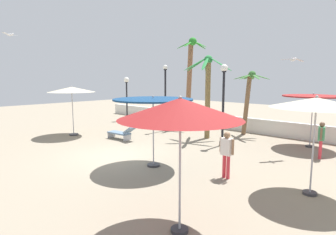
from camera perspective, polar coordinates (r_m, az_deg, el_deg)
ground_plane at (r=12.36m, az=-10.36°, el=-7.95°), size 56.00×56.00×0.00m
boundary_wall at (r=18.99m, az=12.43°, el=-1.01°), size 25.20×0.30×0.91m
patio_umbrella_0 at (r=17.31m, az=-19.22°, el=5.37°), size 2.73×2.73×2.95m
patio_umbrella_1 at (r=15.18m, az=27.72°, el=3.60°), size 2.82×2.82×2.68m
patio_umbrella_2 at (r=10.45m, az=-3.09°, el=3.16°), size 3.02×3.02×2.74m
patio_umbrella_3 at (r=8.82m, az=28.25°, el=2.59°), size 2.55×2.55×2.91m
patio_umbrella_4 at (r=5.78m, az=2.55°, el=1.70°), size 2.66×2.66×3.02m
palm_tree_0 at (r=19.55m, az=4.54°, el=8.84°), size 2.14×2.20×6.15m
palm_tree_1 at (r=15.66m, az=8.18°, el=6.38°), size 2.85×2.57×4.64m
palm_tree_2 at (r=17.15m, az=16.30°, el=4.76°), size 2.02×2.06×3.83m
lamp_post_0 at (r=17.77m, az=-0.55°, el=4.41°), size 0.29×0.29×4.23m
lamp_post_1 at (r=22.64m, az=-8.51°, el=5.34°), size 0.42×0.42×3.49m
lamp_post_2 at (r=14.10m, az=11.33°, el=4.26°), size 0.36×0.36×4.07m
lounge_chair_0 at (r=15.61m, az=-9.45°, el=-3.08°), size 1.92×0.74×0.83m
guest_0 at (r=9.61m, az=11.97°, el=-6.65°), size 0.56×0.26×1.61m
guest_1 at (r=13.35m, az=29.02°, el=-3.47°), size 0.31×0.55×1.58m
seagull_1 at (r=17.74m, az=-29.73°, el=14.60°), size 0.68×0.92×0.14m
seagull_2 at (r=13.29m, az=24.32°, el=10.82°), size 0.71×0.99×0.18m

